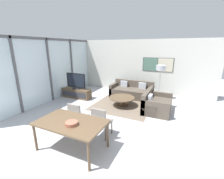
{
  "coord_description": "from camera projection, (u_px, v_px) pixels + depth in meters",
  "views": [
    {
      "loc": [
        2.09,
        -1.83,
        2.43
      ],
      "look_at": [
        -0.07,
        2.85,
        0.95
      ],
      "focal_mm": 24.0,
      "sensor_mm": 36.0,
      "label": 1
    }
  ],
  "objects": [
    {
      "name": "ground_plane",
      "position": [
        58.0,
        168.0,
        3.12
      ],
      "size": [
        24.0,
        24.0,
        0.0
      ],
      "primitive_type": "plane",
      "color": "#B2B2B7"
    },
    {
      "name": "wall_back",
      "position": [
        139.0,
        66.0,
        8.03
      ],
      "size": [
        7.53,
        0.09,
        2.8
      ],
      "color": "silver",
      "rests_on": "ground_plane"
    },
    {
      "name": "window_wall_left",
      "position": [
        49.0,
        68.0,
        6.67
      ],
      "size": [
        0.07,
        6.09,
        2.8
      ],
      "color": "silver",
      "rests_on": "ground_plane"
    },
    {
      "name": "area_rug",
      "position": [
        122.0,
        106.0,
        6.4
      ],
      "size": [
        2.38,
        2.1,
        0.01
      ],
      "color": "#706051",
      "rests_on": "ground_plane"
    },
    {
      "name": "tv_console",
      "position": [
        77.0,
        93.0,
        7.34
      ],
      "size": [
        1.47,
        0.43,
        0.46
      ],
      "color": "brown",
      "rests_on": "ground_plane"
    },
    {
      "name": "television",
      "position": [
        76.0,
        81.0,
        7.17
      ],
      "size": [
        1.04,
        0.2,
        0.76
      ],
      "color": "#2D2D33",
      "rests_on": "tv_console"
    },
    {
      "name": "sofa_main",
      "position": [
        132.0,
        91.0,
        7.54
      ],
      "size": [
        2.03,
        0.99,
        0.76
      ],
      "color": "#51473D",
      "rests_on": "ground_plane"
    },
    {
      "name": "sofa_side",
      "position": [
        155.0,
        104.0,
        5.83
      ],
      "size": [
        0.99,
        1.36,
        0.76
      ],
      "rotation": [
        0.0,
        0.0,
        1.57
      ],
      "color": "#51473D",
      "rests_on": "ground_plane"
    },
    {
      "name": "coffee_table",
      "position": [
        122.0,
        99.0,
        6.32
      ],
      "size": [
        1.07,
        1.07,
        0.38
      ],
      "color": "brown",
      "rests_on": "ground_plane"
    },
    {
      "name": "dining_table",
      "position": [
        71.0,
        124.0,
        3.54
      ],
      "size": [
        1.63,
        0.96,
        0.73
      ],
      "color": "brown",
      "rests_on": "ground_plane"
    },
    {
      "name": "dining_chair_left",
      "position": [
        77.0,
        115.0,
        4.37
      ],
      "size": [
        0.46,
        0.46,
        0.88
      ],
      "color": "gray",
      "rests_on": "ground_plane"
    },
    {
      "name": "dining_chair_centre",
      "position": [
        101.0,
        121.0,
        4.06
      ],
      "size": [
        0.46,
        0.46,
        0.88
      ],
      "color": "gray",
      "rests_on": "ground_plane"
    },
    {
      "name": "fruit_bowl",
      "position": [
        72.0,
        123.0,
        3.35
      ],
      "size": [
        0.28,
        0.28,
        0.08
      ],
      "color": "#995642",
      "rests_on": "dining_table"
    },
    {
      "name": "floor_lamp",
      "position": [
        161.0,
        70.0,
        6.77
      ],
      "size": [
        0.41,
        0.41,
        1.63
      ],
      "color": "#2D2D33",
      "rests_on": "ground_plane"
    }
  ]
}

